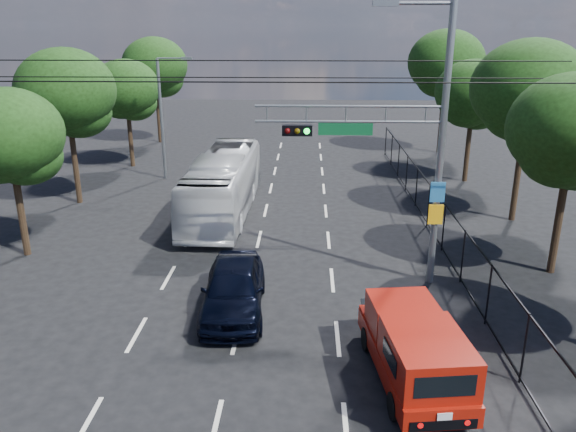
{
  "coord_description": "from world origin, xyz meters",
  "views": [
    {
      "loc": [
        2.04,
        -10.55,
        8.76
      ],
      "look_at": [
        1.43,
        6.93,
        2.8
      ],
      "focal_mm": 35.0,
      "sensor_mm": 36.0,
      "label": 1
    }
  ],
  "objects_px": {
    "navy_hatchback": "(234,288)",
    "white_van": "(207,190)",
    "signal_mast": "(405,137)",
    "red_pickup": "(414,348)",
    "white_bus": "(223,184)"
  },
  "relations": [
    {
      "from": "signal_mast",
      "to": "navy_hatchback",
      "type": "bearing_deg",
      "value": -156.21
    },
    {
      "from": "navy_hatchback",
      "to": "white_van",
      "type": "relative_size",
      "value": 1.23
    },
    {
      "from": "red_pickup",
      "to": "white_bus",
      "type": "bearing_deg",
      "value": 116.68
    },
    {
      "from": "signal_mast",
      "to": "red_pickup",
      "type": "height_order",
      "value": "signal_mast"
    },
    {
      "from": "navy_hatchback",
      "to": "white_bus",
      "type": "relative_size",
      "value": 0.45
    },
    {
      "from": "red_pickup",
      "to": "white_van",
      "type": "height_order",
      "value": "red_pickup"
    },
    {
      "from": "signal_mast",
      "to": "red_pickup",
      "type": "relative_size",
      "value": 1.84
    },
    {
      "from": "red_pickup",
      "to": "navy_hatchback",
      "type": "height_order",
      "value": "red_pickup"
    },
    {
      "from": "signal_mast",
      "to": "white_van",
      "type": "bearing_deg",
      "value": 132.19
    },
    {
      "from": "red_pickup",
      "to": "white_van",
      "type": "bearing_deg",
      "value": 117.42
    },
    {
      "from": "white_bus",
      "to": "white_van",
      "type": "bearing_deg",
      "value": 123.88
    },
    {
      "from": "white_bus",
      "to": "navy_hatchback",
      "type": "bearing_deg",
      "value": -78.94
    },
    {
      "from": "red_pickup",
      "to": "white_van",
      "type": "xyz_separation_m",
      "value": [
        -7.95,
        15.32,
        -0.35
      ]
    },
    {
      "from": "navy_hatchback",
      "to": "white_van",
      "type": "height_order",
      "value": "navy_hatchback"
    },
    {
      "from": "signal_mast",
      "to": "white_bus",
      "type": "height_order",
      "value": "signal_mast"
    }
  ]
}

